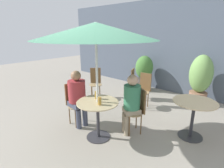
{
  "coord_description": "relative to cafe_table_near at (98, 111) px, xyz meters",
  "views": [
    {
      "loc": [
        2.19,
        -1.8,
        1.98
      ],
      "look_at": [
        -0.0,
        0.63,
        0.99
      ],
      "focal_mm": 28.0,
      "sensor_mm": 36.0,
      "label": 1
    }
  ],
  "objects": [
    {
      "name": "storefront_wall",
      "position": [
        0.0,
        3.56,
        0.95
      ],
      "size": [
        10.0,
        0.06,
        3.0
      ],
      "color": "#4C5666",
      "rests_on": "ground_plane"
    },
    {
      "name": "bistro_chair_1",
      "position": [
        -0.8,
        0.05,
        -0.01
      ],
      "size": [
        0.38,
        0.37,
        0.92
      ],
      "rotation": [
        0.0,
        0.0,
        1.51
      ],
      "color": "#997F56",
      "rests_on": "ground_plane"
    },
    {
      "name": "beer_glass_1",
      "position": [
        -0.12,
        0.09,
        0.27
      ],
      "size": [
        0.06,
        0.06,
        0.15
      ],
      "color": "#B28433",
      "rests_on": "cafe_table_near"
    },
    {
      "name": "cafe_table_near",
      "position": [
        0.0,
        0.0,
        0.0
      ],
      "size": [
        0.78,
        0.78,
        0.74
      ],
      "color": "#2D2D33",
      "rests_on": "ground_plane"
    },
    {
      "name": "potted_plant_0",
      "position": [
        -0.92,
        3.07,
        0.09
      ],
      "size": [
        0.6,
        0.6,
        1.2
      ],
      "color": "#47423D",
      "rests_on": "ground_plane"
    },
    {
      "name": "ground_plane",
      "position": [
        0.0,
        -0.23,
        -0.55
      ],
      "size": [
        20.0,
        20.0,
        0.0
      ],
      "primitive_type": "plane",
      "color": "gray"
    },
    {
      "name": "potted_plant_1",
      "position": [
        0.9,
        3.04,
        0.2
      ],
      "size": [
        0.6,
        0.6,
        1.39
      ],
      "color": "#93664C",
      "rests_on": "ground_plane"
    },
    {
      "name": "seated_person_0",
      "position": [
        0.37,
        0.55,
        0.17
      ],
      "size": [
        0.4,
        0.41,
        1.21
      ],
      "rotation": [
        0.0,
        0.0,
        -0.59
      ],
      "color": "gray",
      "rests_on": "ground_plane"
    },
    {
      "name": "bistro_chair_0",
      "position": [
        0.45,
        0.67,
        -0.01
      ],
      "size": [
        0.42,
        0.43,
        0.92
      ],
      "rotation": [
        0.0,
        0.0,
        -0.59
      ],
      "color": "#997F56",
      "rests_on": "ground_plane"
    },
    {
      "name": "seated_person_1",
      "position": [
        -0.66,
        0.04,
        0.17
      ],
      "size": [
        0.38,
        0.36,
        1.22
      ],
      "rotation": [
        0.0,
        0.0,
        1.51
      ],
      "color": "#42475B",
      "rests_on": "ground_plane"
    },
    {
      "name": "beer_glass_0",
      "position": [
        0.13,
        -0.07,
        0.26
      ],
      "size": [
        0.06,
        0.06,
        0.14
      ],
      "color": "#B28433",
      "rests_on": "cafe_table_near"
    },
    {
      "name": "bistro_chair_3",
      "position": [
        -0.15,
        1.85,
        -0.01
      ],
      "size": [
        0.37,
        0.38,
        0.92
      ],
      "rotation": [
        0.0,
        0.0,
        0.06
      ],
      "color": "#997F56",
      "rests_on": "ground_plane"
    },
    {
      "name": "bistro_chair_2",
      "position": [
        -1.62,
        1.46,
        -0.01
      ],
      "size": [
        0.43,
        0.43,
        0.92
      ],
      "rotation": [
        0.0,
        0.0,
        0.79
      ],
      "color": "#997F56",
      "rests_on": "ground_plane"
    },
    {
      "name": "bistro_chair_4",
      "position": [
        -0.66,
        2.17,
        -0.01
      ],
      "size": [
        0.42,
        0.4,
        0.92
      ],
      "rotation": [
        0.0,
        0.0,
        1.97
      ],
      "color": "#997F56",
      "rests_on": "ground_plane"
    },
    {
      "name": "cafe_table_far",
      "position": [
        1.33,
        1.22,
        0.0
      ],
      "size": [
        0.79,
        0.79,
        0.74
      ],
      "color": "#2D2D33",
      "rests_on": "ground_plane"
    },
    {
      "name": "umbrella",
      "position": [
        -0.0,
        0.0,
        1.43
      ],
      "size": [
        2.07,
        2.07,
        2.13
      ],
      "color": "silver",
      "rests_on": "ground_plane"
    }
  ]
}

